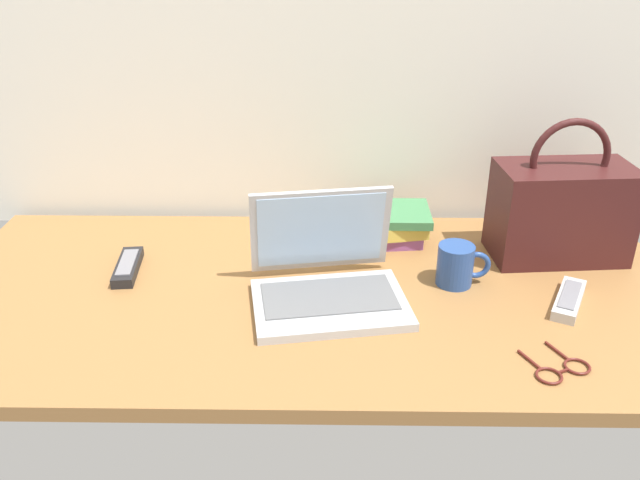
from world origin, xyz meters
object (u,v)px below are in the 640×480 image
at_px(remote_control_near, 128,267).
at_px(book_stack, 388,223).
at_px(remote_control_far, 569,300).
at_px(handbag, 561,210).
at_px(coffee_mug, 457,265).
at_px(eyeglasses, 562,370).
at_px(laptop, 327,278).

height_order(remote_control_near, book_stack, book_stack).
height_order(remote_control_near, remote_control_far, same).
bearing_deg(handbag, book_stack, 168.48).
height_order(coffee_mug, remote_control_far, coffee_mug).
xyz_separation_m(coffee_mug, handbag, (0.25, 0.14, 0.07)).
distance_m(eyeglasses, handbag, 0.47).
distance_m(remote_control_near, remote_control_far, 0.95).
height_order(coffee_mug, eyeglasses, coffee_mug).
distance_m(remote_control_near, handbag, 0.99).
relative_size(coffee_mug, remote_control_near, 0.70).
bearing_deg(remote_control_far, coffee_mug, 159.16).
relative_size(laptop, handbag, 1.04).
bearing_deg(eyeglasses, remote_control_near, 157.91).
xyz_separation_m(coffee_mug, remote_control_near, (-0.73, 0.04, -0.03)).
relative_size(coffee_mug, handbag, 0.35).
bearing_deg(coffee_mug, book_stack, 121.31).
bearing_deg(laptop, book_stack, 61.87).
distance_m(laptop, book_stack, 0.31).
bearing_deg(laptop, remote_control_far, -2.64).
height_order(handbag, book_stack, handbag).
distance_m(remote_control_near, book_stack, 0.62).
height_order(eyeglasses, handbag, handbag).
xyz_separation_m(laptop, remote_control_near, (-0.45, 0.10, -0.03)).
xyz_separation_m(remote_control_far, book_stack, (-0.35, 0.30, 0.03)).
bearing_deg(laptop, remote_control_near, 166.97).
bearing_deg(handbag, eyeglasses, -105.10).
distance_m(remote_control_far, book_stack, 0.46).
bearing_deg(coffee_mug, laptop, -167.82).
xyz_separation_m(remote_control_near, eyeglasses, (0.86, -0.35, -0.01)).
relative_size(remote_control_near, eyeglasses, 1.23).
height_order(eyeglasses, book_stack, book_stack).
distance_m(laptop, remote_control_far, 0.50).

